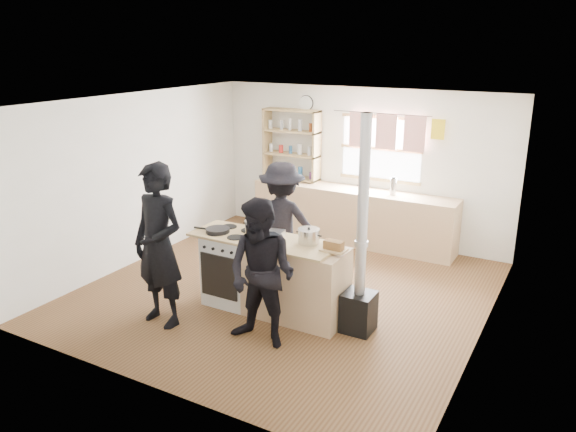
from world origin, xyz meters
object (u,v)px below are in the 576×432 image
object	(u,v)px
person_near_right	(262,274)
person_far	(282,223)
roast_tray	(268,234)
bread_board	(334,247)
stockpot_counter	(309,236)
skillet_greens	(218,230)
cooking_island	(274,276)
flue_heater	(360,278)
thermos	(393,186)
stockpot_stove	(253,226)
person_near_left	(159,246)

from	to	relation	value
person_near_right	person_far	world-z (taller)	person_far
roast_tray	bread_board	xyz separation A→B (m)	(0.89, -0.04, 0.01)
stockpot_counter	person_far	world-z (taller)	person_far
skillet_greens	stockpot_counter	world-z (taller)	stockpot_counter
skillet_greens	roast_tray	world-z (taller)	roast_tray
person_near_right	person_far	size ratio (longest dim) A/B	0.98
cooking_island	flue_heater	size ratio (longest dim) A/B	0.79
thermos	roast_tray	distance (m)	2.78
stockpot_stove	stockpot_counter	size ratio (longest dim) A/B	0.85
thermos	bread_board	size ratio (longest dim) A/B	0.91
thermos	stockpot_counter	size ratio (longest dim) A/B	1.02
cooking_island	person_far	world-z (taller)	person_far
person_far	bread_board	bearing A→B (deg)	126.34
stockpot_stove	person_far	bearing A→B (deg)	91.50
stockpot_stove	person_far	size ratio (longest dim) A/B	0.13
thermos	bread_board	distance (m)	2.75
roast_tray	stockpot_counter	world-z (taller)	stockpot_counter
thermos	skillet_greens	distance (m)	3.13
skillet_greens	thermos	bearing A→B (deg)	65.90
roast_tray	stockpot_counter	size ratio (longest dim) A/B	1.55
cooking_island	stockpot_stove	bearing A→B (deg)	161.39
cooking_island	stockpot_counter	size ratio (longest dim) A/B	7.59
person_near_left	skillet_greens	bearing A→B (deg)	78.19
skillet_greens	person_far	bearing A→B (deg)	68.32
stockpot_stove	bread_board	bearing A→B (deg)	-4.65
stockpot_stove	thermos	bearing A→B (deg)	71.61
person_near_left	stockpot_stove	bearing A→B (deg)	62.89
cooking_island	bread_board	xyz separation A→B (m)	(0.77, 0.03, 0.51)
roast_tray	stockpot_stove	bearing A→B (deg)	167.99
thermos	cooking_island	distance (m)	2.88
cooking_island	person_near_right	bearing A→B (deg)	-68.73
roast_tray	flue_heater	distance (m)	1.25
stockpot_stove	cooking_island	bearing A→B (deg)	-18.61
stockpot_counter	person_near_right	distance (m)	0.87
bread_board	skillet_greens	bearing A→B (deg)	-175.77
thermos	roast_tray	world-z (taller)	thermos
skillet_greens	person_near_left	distance (m)	0.83
thermos	person_near_right	bearing A→B (deg)	-94.02
stockpot_counter	person_near_right	xyz separation A→B (m)	(-0.13, -0.84, -0.19)
cooking_island	stockpot_stove	xyz separation A→B (m)	(-0.36, 0.12, 0.54)
roast_tray	stockpot_counter	xyz separation A→B (m)	(0.53, 0.05, 0.05)
cooking_island	flue_heater	distance (m)	1.11
person_near_left	cooking_island	bearing A→B (deg)	47.11
flue_heater	roast_tray	bearing A→B (deg)	179.13
cooking_island	flue_heater	world-z (taller)	flue_heater
cooking_island	skillet_greens	distance (m)	0.90
roast_tray	person_far	bearing A→B (deg)	107.92
flue_heater	person_far	xyz separation A→B (m)	(-1.47, 0.81, 0.18)
skillet_greens	roast_tray	xyz separation A→B (m)	(0.63, 0.15, 0.01)
stockpot_counter	bread_board	world-z (taller)	stockpot_counter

